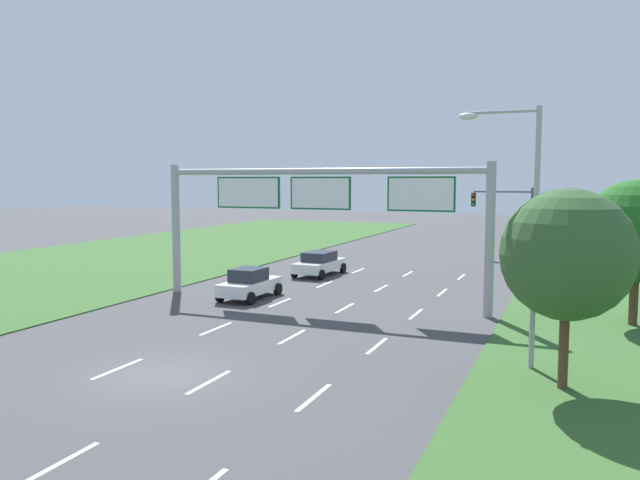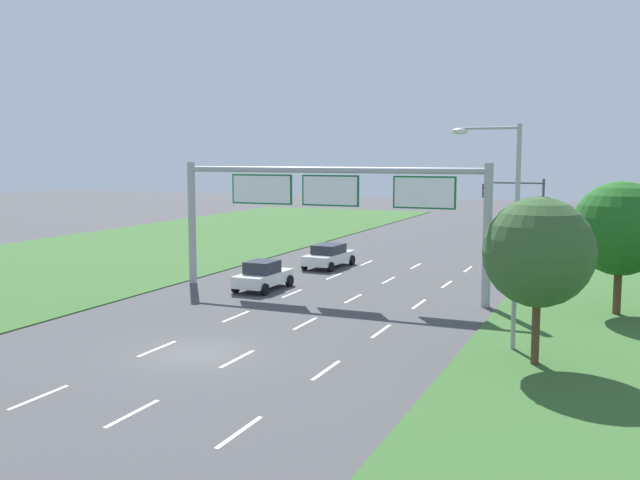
{
  "view_description": "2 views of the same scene",
  "coord_description": "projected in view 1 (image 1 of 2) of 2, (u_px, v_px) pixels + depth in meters",
  "views": [
    {
      "loc": [
        12.02,
        -15.85,
        6.17
      ],
      "look_at": [
        1.62,
        9.17,
        3.56
      ],
      "focal_mm": 35.0,
      "sensor_mm": 36.0,
      "label": 1
    },
    {
      "loc": [
        14.4,
        -21.95,
        7.3
      ],
      "look_at": [
        1.23,
        8.86,
        3.37
      ],
      "focal_mm": 40.0,
      "sensor_mm": 36.0,
      "label": 2
    }
  ],
  "objects": [
    {
      "name": "ground_plane",
      "position": [
        162.0,
        375.0,
        19.76
      ],
      "size": [
        200.0,
        200.0,
        0.0
      ],
      "primitive_type": "plane",
      "color": "#424244"
    },
    {
      "name": "lane_dashes_inner_left",
      "position": [
        173.0,
        346.0,
        23.18
      ],
      "size": [
        0.14,
        44.4,
        0.01
      ],
      "color": "white",
      "rests_on": "ground_plane"
    },
    {
      "name": "lane_dashes_inner_right",
      "position": [
        256.0,
        356.0,
        21.84
      ],
      "size": [
        0.14,
        44.4,
        0.01
      ],
      "color": "white",
      "rests_on": "ground_plane"
    },
    {
      "name": "lane_dashes_slip",
      "position": [
        350.0,
        368.0,
        20.51
      ],
      "size": [
        0.14,
        44.4,
        0.01
      ],
      "color": "white",
      "rests_on": "ground_plane"
    },
    {
      "name": "car_near_red",
      "position": [
        249.0,
        284.0,
        32.5
      ],
      "size": [
        2.08,
        4.05,
        1.61
      ],
      "rotation": [
        0.0,
        0.0,
        -0.02
      ],
      "color": "white",
      "rests_on": "ground_plane"
    },
    {
      "name": "car_lead_silver",
      "position": [
        319.0,
        263.0,
        40.45
      ],
      "size": [
        2.31,
        4.56,
        1.54
      ],
      "rotation": [
        0.0,
        0.0,
        -0.05
      ],
      "color": "white",
      "rests_on": "ground_plane"
    },
    {
      "name": "sign_gantry",
      "position": [
        319.0,
        204.0,
        30.86
      ],
      "size": [
        17.24,
        0.44,
        7.0
      ],
      "color": "#9EA0A5",
      "rests_on": "ground_plane"
    },
    {
      "name": "traffic_light_mast",
      "position": [
        506.0,
        209.0,
        49.42
      ],
      "size": [
        4.76,
        0.49,
        5.6
      ],
      "color": "#47494F",
      "rests_on": "ground_plane"
    },
    {
      "name": "street_lamp",
      "position": [
        523.0,
        214.0,
        20.03
      ],
      "size": [
        2.61,
        0.32,
        8.5
      ],
      "color": "#9EA0A5",
      "rests_on": "ground_plane"
    },
    {
      "name": "roadside_tree_near",
      "position": [
        567.0,
        255.0,
        18.0
      ],
      "size": [
        3.83,
        3.83,
        5.94
      ],
      "color": "#513823",
      "rests_on": "ground_plane"
    },
    {
      "name": "roadside_tree_mid",
      "position": [
        637.0,
        231.0,
        26.02
      ],
      "size": [
        4.32,
        4.32,
        6.2
      ],
      "color": "#513823",
      "rests_on": "ground_plane"
    }
  ]
}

